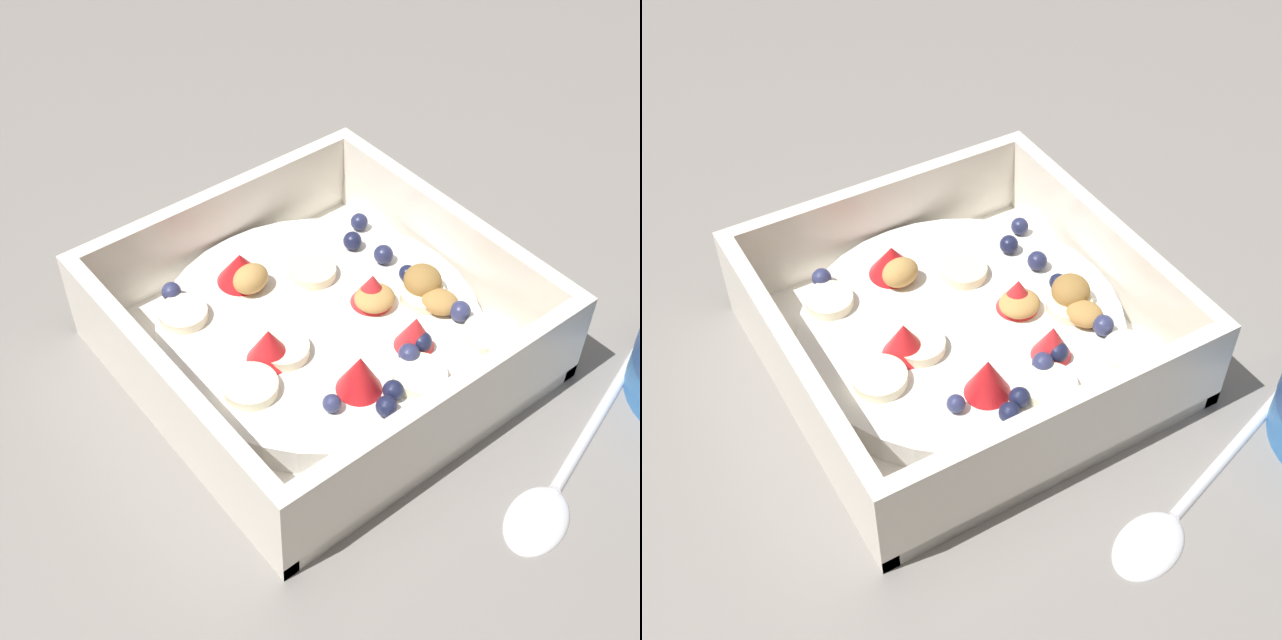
% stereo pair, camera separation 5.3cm
% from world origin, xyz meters
% --- Properties ---
extents(ground_plane, '(2.40, 2.40, 0.00)m').
position_xyz_m(ground_plane, '(0.00, 0.00, 0.00)').
color(ground_plane, gray).
extents(fruit_bowl, '(0.22, 0.22, 0.07)m').
position_xyz_m(fruit_bowl, '(-0.02, 0.02, 0.02)').
color(fruit_bowl, white).
rests_on(fruit_bowl, ground).
extents(spoon, '(0.07, 0.17, 0.01)m').
position_xyz_m(spoon, '(0.14, 0.06, 0.00)').
color(spoon, silver).
rests_on(spoon, ground).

